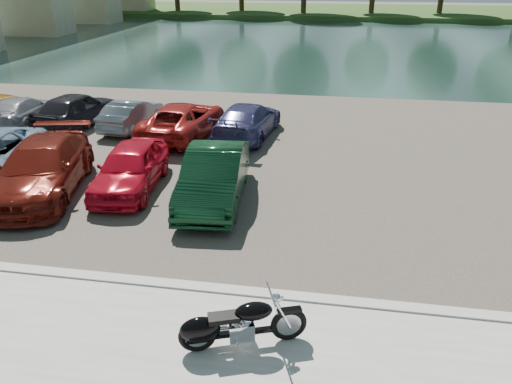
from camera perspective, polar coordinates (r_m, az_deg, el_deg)
ground at (r=9.45m, az=-8.95°, el=-18.21°), size 200.00×200.00×0.00m
kerb at (r=10.88m, az=-5.71°, el=-10.98°), size 60.00×0.30×0.14m
parking_lot at (r=18.80m, az=1.32°, el=4.72°), size 60.00×18.00×0.04m
river at (r=47.02m, az=6.68°, el=16.49°), size 120.00×40.00×0.00m
far_bank at (r=78.80m, az=8.18°, el=19.77°), size 120.00×24.00×0.60m
motorcycle at (r=9.13m, az=-2.83°, el=-15.00°), size 2.24×1.08×1.05m
car_3 at (r=16.30m, az=-23.27°, el=2.48°), size 3.33×5.67×1.54m
car_4 at (r=15.72m, az=-14.18°, el=2.74°), size 2.01×4.26×1.41m
car_5 at (r=14.49m, az=-4.81°, el=1.82°), size 2.01×4.77×1.53m
car_7 at (r=23.97m, az=-25.28°, el=8.36°), size 2.23×4.47×1.25m
car_8 at (r=22.86m, az=-19.85°, el=8.89°), size 2.36×4.60×1.50m
car_9 at (r=21.93m, az=-14.05°, el=8.61°), size 1.67×3.81×1.22m
car_10 at (r=20.42m, az=-8.32°, el=8.19°), size 2.66×5.16×1.39m
car_11 at (r=20.19m, az=-0.99°, el=8.22°), size 2.40×4.88×1.37m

